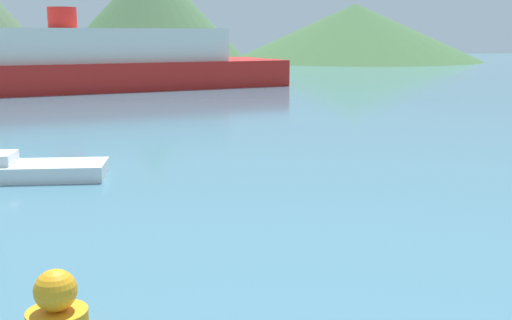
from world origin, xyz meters
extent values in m
cube|color=red|center=(-2.68, 51.55, 1.08)|extent=(36.20, 13.41, 2.16)
cube|color=silver|center=(-2.68, 51.55, 3.46)|extent=(25.51, 10.69, 2.60)
cylinder|color=red|center=(-2.68, 51.55, 5.56)|extent=(2.19, 2.19, 1.60)
sphere|color=orange|center=(-4.71, 8.06, 0.71)|extent=(0.62, 0.62, 0.62)
cone|color=#476B42|center=(9.35, 81.05, 6.78)|extent=(25.72, 25.72, 13.56)
cone|color=#3D6038|center=(44.63, 94.33, 4.56)|extent=(40.54, 40.54, 9.12)
camera|label=1|loc=(-4.76, -1.11, 4.35)|focal=45.00mm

